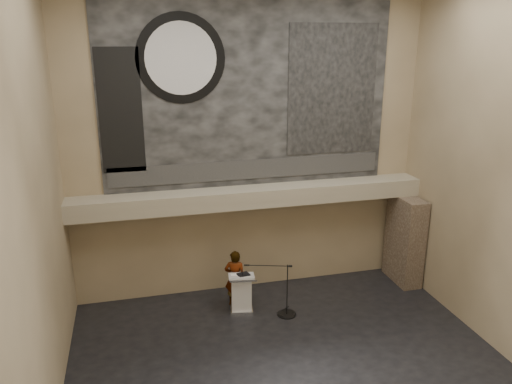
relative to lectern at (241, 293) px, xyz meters
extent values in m
plane|color=black|center=(0.58, -2.55, -0.55)|extent=(10.00, 10.00, 0.00)
cube|color=#827052|center=(0.58, 1.45, 3.70)|extent=(10.00, 0.02, 8.50)
cube|color=#827052|center=(0.58, -6.55, 3.70)|extent=(10.00, 0.02, 8.50)
cube|color=#827052|center=(-4.42, -2.55, 3.70)|extent=(0.02, 8.00, 8.50)
cube|color=#827052|center=(5.58, -2.55, 3.70)|extent=(0.02, 8.00, 8.50)
cube|color=gray|center=(0.58, 1.05, 2.40)|extent=(10.00, 0.80, 0.50)
cylinder|color=#B2893D|center=(-1.02, 1.00, 2.12)|extent=(0.04, 0.04, 0.06)
cylinder|color=#B2893D|center=(2.48, 1.00, 2.12)|extent=(0.04, 0.04, 0.06)
cube|color=black|center=(0.58, 1.42, 5.15)|extent=(8.00, 0.05, 5.00)
cube|color=#2B2B2B|center=(0.58, 1.38, 3.10)|extent=(7.76, 0.02, 0.55)
cylinder|color=black|center=(-1.22, 1.38, 6.15)|extent=(2.30, 0.02, 2.30)
cylinder|color=silver|center=(-1.22, 1.36, 6.15)|extent=(1.84, 0.02, 1.84)
cube|color=black|center=(2.98, 1.38, 5.25)|extent=(2.60, 0.02, 3.60)
cube|color=black|center=(-2.82, 1.38, 4.85)|extent=(1.10, 0.02, 3.20)
cube|color=#46372B|center=(5.23, 0.60, 0.80)|extent=(0.60, 1.40, 2.70)
cube|color=silver|center=(0.00, 0.00, -0.51)|extent=(0.68, 0.55, 0.08)
cube|color=silver|center=(0.00, 0.00, 0.01)|extent=(0.59, 0.45, 0.96)
cube|color=silver|center=(0.00, -0.02, 0.52)|extent=(0.75, 0.59, 0.13)
cube|color=black|center=(0.06, -0.04, 0.56)|extent=(0.36, 0.31, 0.04)
cube|color=white|center=(-0.16, -0.05, 0.55)|extent=(0.25, 0.33, 0.00)
imported|color=white|center=(-0.08, 0.40, 0.26)|extent=(0.69, 0.57, 1.63)
cylinder|color=black|center=(1.15, -0.49, -0.54)|extent=(0.52, 0.52, 0.02)
cylinder|color=black|center=(1.15, -0.49, 0.19)|extent=(0.03, 0.03, 1.49)
cylinder|color=black|center=(0.63, -0.33, 0.90)|extent=(1.16, 0.38, 0.02)
camera|label=1|loc=(-2.60, -11.88, 6.67)|focal=35.00mm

